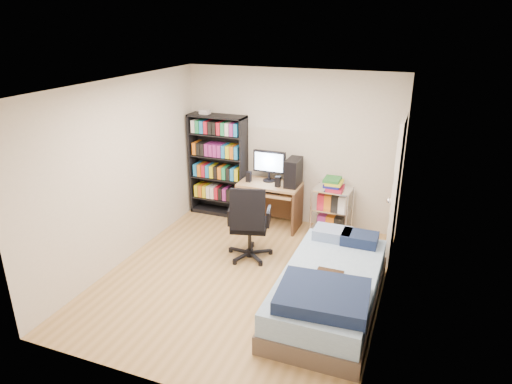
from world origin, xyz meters
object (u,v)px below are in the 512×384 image
at_px(bed, 329,289).
at_px(computer_desk, 276,187).
at_px(office_chair, 249,236).
at_px(media_shelf, 218,164).

bearing_deg(bed, computer_desk, 123.75).
distance_m(computer_desk, office_chair, 1.22).
xyz_separation_m(office_chair, bed, (1.32, -0.79, -0.08)).
relative_size(computer_desk, bed, 0.57).
relative_size(media_shelf, computer_desk, 1.45).
bearing_deg(bed, media_shelf, 138.81).
bearing_deg(bed, office_chair, 148.93).
xyz_separation_m(computer_desk, bed, (1.32, -1.98, -0.40)).
bearing_deg(office_chair, media_shelf, 114.77).
xyz_separation_m(computer_desk, office_chair, (0.00, -1.18, -0.32)).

